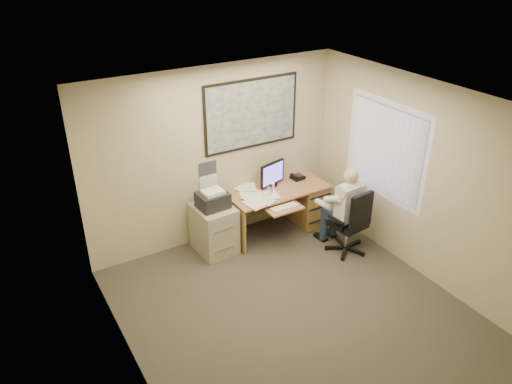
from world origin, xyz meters
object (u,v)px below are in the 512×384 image
filing_cabinet (214,225)px  person (348,210)px  desk (293,200)px  office_chair (349,234)px

filing_cabinet → person: size_ratio=0.76×
desk → office_chair: size_ratio=1.53×
desk → filing_cabinet: (-1.44, -0.02, -0.01)m
filing_cabinet → office_chair: 2.01m
filing_cabinet → person: (1.70, -0.99, 0.23)m
desk → person: (0.26, -1.01, 0.23)m
desk → person: size_ratio=1.19×
filing_cabinet → office_chair: bearing=-35.4°
desk → office_chair: (0.26, -1.09, -0.14)m
desk → office_chair: desk is taller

